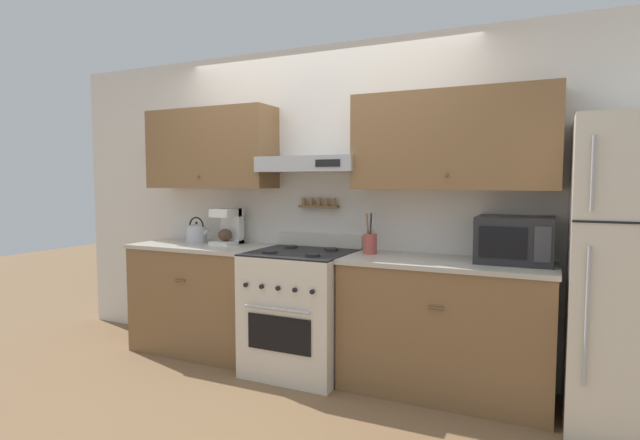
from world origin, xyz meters
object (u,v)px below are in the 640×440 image
Objects in this scene: tea_kettle at (197,233)px; utensil_crock at (370,243)px; microwave at (515,240)px; stove_range at (301,311)px; coffee_maker at (229,226)px; refrigerator at (639,276)px.

utensil_crock is at bearing 0.00° from tea_kettle.
microwave is (2.61, 0.02, 0.07)m from tea_kettle.
stove_range is 0.75m from utensil_crock.
utensil_crock reaches higher than tea_kettle.
coffee_maker is 2.29m from microwave.
refrigerator reaches higher than microwave.
coffee_maker is at bearing 179.61° from microwave.
refrigerator is (2.19, 0.01, 0.45)m from stove_range.
microwave is (1.50, 0.16, 0.61)m from stove_range.
microwave is (2.29, -0.02, -0.00)m from coffee_maker.
tea_kettle is at bearing 177.65° from refrigerator.
utensil_crock is at bearing 15.81° from stove_range.
utensil_crock is (-1.69, 0.14, 0.09)m from refrigerator.
refrigerator is 1.70m from utensil_crock.
coffee_maker is (-0.79, 0.18, 0.61)m from stove_range.
refrigerator is at bearing -4.58° from utensil_crock.
refrigerator is 6.04× the size of utensil_crock.
coffee_maker reaches higher than stove_range.
tea_kettle is at bearing -173.96° from coffee_maker.
refrigerator is 3.83× the size of microwave.
stove_range is at bearing -173.93° from microwave.
stove_range is 3.39× the size of utensil_crock.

